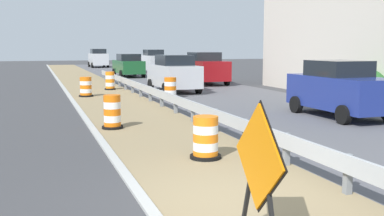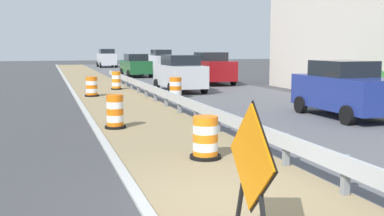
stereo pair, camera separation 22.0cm
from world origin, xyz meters
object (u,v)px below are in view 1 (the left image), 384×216
object	(u,v)px
traffic_barrel_farther	(110,82)
car_trailing_near_lane	(154,61)
warning_sign_diamond	(259,164)
car_trailing_far_lane	(128,65)
traffic_barrel_close	(112,113)
car_lead_near_lane	(174,73)
car_distant_a	(205,68)
car_lead_far_lane	(98,58)
traffic_barrel_mid	(86,88)
car_mid_far_lane	(340,89)
traffic_barrel_far	(170,89)
traffic_barrel_nearest	(206,140)

from	to	relation	value
traffic_barrel_farther	car_trailing_near_lane	size ratio (longest dim) A/B	0.25
warning_sign_diamond	car_trailing_far_lane	bearing A→B (deg)	-96.30
traffic_barrel_close	car_lead_near_lane	bearing A→B (deg)	64.19
car_trailing_far_lane	car_distant_a	distance (m)	9.87
car_distant_a	car_lead_far_lane	bearing A→B (deg)	-172.04
traffic_barrel_farther	car_lead_far_lane	bearing A→B (deg)	83.89
car_trailing_near_lane	car_lead_far_lane	world-z (taller)	car_lead_far_lane
traffic_barrel_mid	car_mid_far_lane	xyz separation A→B (m)	(7.94, -9.85, 0.57)
traffic_barrel_far	car_lead_near_lane	world-z (taller)	car_lead_near_lane
car_distant_a	traffic_barrel_close	bearing A→B (deg)	-28.90
car_trailing_near_lane	car_distant_a	size ratio (longest dim) A/B	0.91
car_lead_far_lane	car_mid_far_lane	world-z (taller)	car_lead_far_lane
traffic_barrel_nearest	traffic_barrel_close	bearing A→B (deg)	106.95
traffic_barrel_mid	traffic_barrel_farther	world-z (taller)	traffic_barrel_farther
traffic_barrel_nearest	traffic_barrel_mid	size ratio (longest dim) A/B	0.97
traffic_barrel_mid	car_trailing_far_lane	world-z (taller)	car_trailing_far_lane
traffic_barrel_far	traffic_barrel_farther	bearing A→B (deg)	109.98
traffic_barrel_nearest	traffic_barrel_far	world-z (taller)	traffic_barrel_far
traffic_barrel_far	car_distant_a	world-z (taller)	car_distant_a
warning_sign_diamond	traffic_barrel_farther	size ratio (longest dim) A/B	1.76
traffic_barrel_mid	traffic_barrel_far	distance (m)	4.41
traffic_barrel_close	car_distant_a	xyz separation A→B (m)	(8.66, 15.12, 0.60)
traffic_barrel_close	car_mid_far_lane	world-z (taller)	car_mid_far_lane
warning_sign_diamond	car_trailing_near_lane	distance (m)	39.30
traffic_barrel_close	car_trailing_near_lane	bearing A→B (deg)	73.52
traffic_barrel_farther	traffic_barrel_close	bearing A→B (deg)	-98.47
traffic_barrel_close	traffic_barrel_farther	bearing A→B (deg)	81.53
warning_sign_diamond	traffic_barrel_nearest	world-z (taller)	warning_sign_diamond
traffic_barrel_close	car_lead_near_lane	xyz separation A→B (m)	(5.12, 10.58, 0.56)
car_trailing_near_lane	car_trailing_far_lane	size ratio (longest dim) A/B	0.89
car_trailing_near_lane	car_lead_far_lane	size ratio (longest dim) A/B	0.95
car_distant_a	car_trailing_near_lane	bearing A→B (deg)	-179.37
warning_sign_diamond	car_lead_near_lane	distance (m)	20.08
car_lead_near_lane	traffic_barrel_nearest	bearing A→B (deg)	164.75
traffic_barrel_mid	car_distant_a	xyz separation A→B (m)	(8.46, 5.48, 0.63)
car_lead_near_lane	warning_sign_diamond	bearing A→B (deg)	165.20
traffic_barrel_nearest	car_trailing_far_lane	size ratio (longest dim) A/B	0.20
traffic_barrel_nearest	car_lead_near_lane	distance (m)	15.58
warning_sign_diamond	car_distant_a	bearing A→B (deg)	-106.96
traffic_barrel_far	car_trailing_far_lane	xyz separation A→B (m)	(1.24, 16.99, 0.50)
traffic_barrel_farther	car_mid_far_lane	size ratio (longest dim) A/B	0.24
car_mid_far_lane	car_trailing_far_lane	world-z (taller)	car_mid_far_lane
traffic_barrel_close	traffic_barrel_far	xyz separation A→B (m)	(3.99, 7.38, -0.00)
car_lead_near_lane	car_trailing_near_lane	bearing A→B (deg)	-12.17
traffic_barrel_close	car_lead_near_lane	distance (m)	11.76
car_mid_far_lane	car_lead_near_lane	bearing A→B (deg)	-164.83
car_lead_near_lane	car_lead_far_lane	xyz separation A→B (m)	(0.06, 32.63, 0.09)
traffic_barrel_close	traffic_barrel_far	distance (m)	8.39
traffic_barrel_farther	car_trailing_far_lane	distance (m)	11.82
warning_sign_diamond	car_trailing_near_lane	bearing A→B (deg)	-100.28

